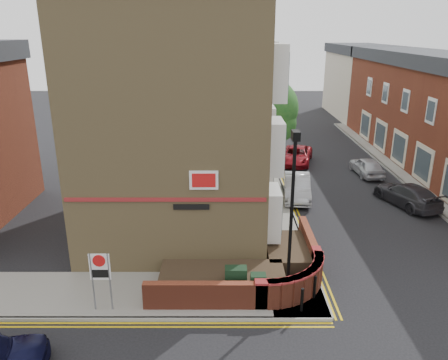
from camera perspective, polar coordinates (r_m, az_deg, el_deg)
ground at (r=15.86m, az=2.78°, el=-17.87°), size 120.00×120.00×0.00m
pavement_corner at (r=17.26m, az=-9.53°, el=-14.50°), size 13.00×3.00×0.12m
pavement_main at (r=30.31m, az=5.19°, el=0.77°), size 2.00×32.00×0.12m
pavement_far at (r=30.60m, az=26.68°, el=-1.07°), size 4.00×40.00×0.12m
kerb_side at (r=16.05m, az=-10.41°, el=-17.44°), size 13.00×0.15×0.12m
kerb_main_near at (r=30.41m, az=7.06°, el=0.77°), size 0.15×32.00×0.12m
kerb_main_far at (r=29.76m, az=23.23°, el=-1.10°), size 0.15×40.00×0.12m
yellow_lines_side at (r=15.88m, az=-10.56°, el=-18.13°), size 13.00×0.28×0.01m
yellow_lines_main at (r=30.46m, az=7.52°, el=0.67°), size 0.28×32.00×0.01m
corner_building at (r=21.03m, az=-5.84°, el=9.94°), size 8.95×10.40×13.60m
garden_wall at (r=17.92m, az=2.41°, el=-13.07°), size 6.80×6.00×1.20m
lamppost at (r=15.35m, az=8.77°, el=-4.91°), size 0.25×0.50×6.30m
utility_cabinet_large at (r=16.51m, az=1.55°, el=-13.17°), size 0.80×0.45×1.20m
utility_cabinet_small at (r=16.32m, az=4.46°, el=-13.85°), size 0.55×0.40×1.10m
bollard_near at (r=16.07m, az=10.15°, el=-15.14°), size 0.11×0.11×0.90m
bollard_far at (r=16.83m, az=11.75°, el=-13.52°), size 0.11×0.11×0.90m
zone_sign at (r=15.92m, az=-15.87°, el=-11.41°), size 0.72×0.07×2.20m
far_terrace at (r=33.79m, az=27.07°, el=7.65°), size 5.40×30.40×8.00m
far_terrace_cream at (r=53.19m, az=17.06°, el=12.32°), size 5.40×12.40×8.00m
tree_near at (r=27.28m, az=5.83°, el=8.77°), size 3.64×3.65×6.70m
tree_mid at (r=35.08m, az=4.58°, el=11.90°), size 4.03×4.03×7.42m
tree_far at (r=43.04m, az=3.75°, el=12.86°), size 3.81×3.81×7.00m
traffic_light_assembly at (r=38.39m, az=4.75°, el=8.87°), size 0.20×0.16×4.20m
silver_car_near at (r=26.25m, az=9.51°, el=-0.88°), size 1.95×4.36×1.39m
red_car_main at (r=33.13m, az=9.45°, el=3.20°), size 3.17×4.86×1.24m
grey_car_far at (r=26.95m, az=22.77°, el=-1.75°), size 3.13×4.76×1.28m
silver_car_far at (r=31.58m, az=18.17°, el=1.71°), size 1.70×3.74×1.25m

